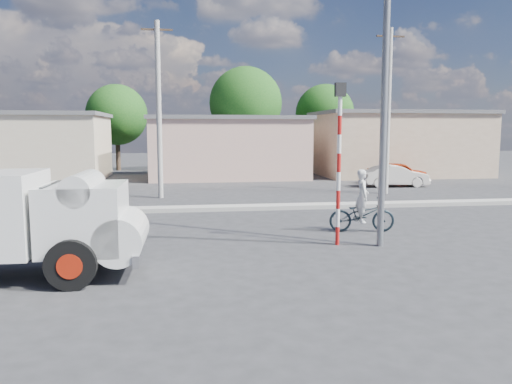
{
  "coord_description": "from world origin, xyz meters",
  "views": [
    {
      "loc": [
        -0.94,
        -11.41,
        3.1
      ],
      "look_at": [
        1.18,
        3.09,
        1.3
      ],
      "focal_mm": 35.0,
      "sensor_mm": 36.0,
      "label": 1
    }
  ],
  "objects": [
    {
      "name": "car_cream",
      "position": [
        10.74,
        14.88,
        0.6
      ],
      "size": [
        3.72,
        1.46,
        1.2
      ],
      "primitive_type": "imported",
      "rotation": [
        0.0,
        0.0,
        1.52
      ],
      "color": "beige",
      "rests_on": "ground"
    },
    {
      "name": "truck",
      "position": [
        -4.54,
        -0.52,
        1.25
      ],
      "size": [
        5.49,
        2.28,
        2.26
      ],
      "rotation": [
        0.0,
        0.0,
        -0.01
      ],
      "color": "black",
      "rests_on": "ground"
    },
    {
      "name": "ground_plane",
      "position": [
        0.0,
        0.0,
        0.0
      ],
      "size": [
        120.0,
        120.0,
        0.0
      ],
      "primitive_type": "plane",
      "color": "#2B2B2D",
      "rests_on": "ground"
    },
    {
      "name": "car_red",
      "position": [
        11.79,
        16.89,
        0.63
      ],
      "size": [
        3.92,
        2.2,
        1.26
      ],
      "primitive_type": "imported",
      "rotation": [
        0.0,
        0.0,
        1.77
      ],
      "color": "#B5310E",
      "rests_on": "ground"
    },
    {
      "name": "median",
      "position": [
        0.0,
        8.0,
        0.08
      ],
      "size": [
        40.0,
        0.8,
        0.16
      ],
      "primitive_type": "cube",
      "color": "#99968E",
      "rests_on": "ground"
    },
    {
      "name": "building_row",
      "position": [
        1.1,
        22.0,
        2.13
      ],
      "size": [
        37.8,
        7.3,
        4.44
      ],
      "color": "#C8B497",
      "rests_on": "ground"
    },
    {
      "name": "streetlight",
      "position": [
        4.14,
        1.2,
        4.96
      ],
      "size": [
        2.34,
        0.22,
        9.0
      ],
      "color": "slate",
      "rests_on": "ground"
    },
    {
      "name": "traffic_pole",
      "position": [
        3.2,
        1.5,
        2.59
      ],
      "size": [
        0.28,
        0.18,
        4.36
      ],
      "color": "red",
      "rests_on": "ground"
    },
    {
      "name": "cyclist",
      "position": [
        4.49,
        3.13,
        0.82
      ],
      "size": [
        0.47,
        0.64,
        1.63
      ],
      "primitive_type": "imported",
      "rotation": [
        0.0,
        0.0,
        1.43
      ],
      "color": "silver",
      "rests_on": "ground"
    },
    {
      "name": "tree_row",
      "position": [
        -2.27,
        28.62,
        4.83
      ],
      "size": [
        34.13,
        7.32,
        8.1
      ],
      "color": "#38281E",
      "rests_on": "ground"
    },
    {
      "name": "utility_poles",
      "position": [
        3.25,
        12.0,
        4.07
      ],
      "size": [
        35.4,
        0.24,
        8.0
      ],
      "color": "#99968E",
      "rests_on": "ground"
    },
    {
      "name": "bicycle",
      "position": [
        4.49,
        3.13,
        0.53
      ],
      "size": [
        2.08,
        0.97,
        1.05
      ],
      "primitive_type": "imported",
      "rotation": [
        0.0,
        0.0,
        1.43
      ],
      "color": "black",
      "rests_on": "ground"
    }
  ]
}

